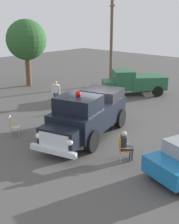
{
  "coord_description": "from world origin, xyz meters",
  "views": [
    {
      "loc": [
        -11.18,
        -9.46,
        5.94
      ],
      "look_at": [
        -0.58,
        0.34,
        1.23
      ],
      "focal_mm": 47.89,
      "sensor_mm": 36.0,
      "label": 1
    }
  ],
  "objects_px": {
    "spectator_seated": "(126,144)",
    "spectator_standing": "(56,91)",
    "traffic_cone": "(62,108)",
    "parked_pickup": "(134,82)",
    "oak_tree_left": "(26,40)",
    "lawn_chair_by_car": "(13,124)",
    "lawn_chair_near_truck": "(123,147)",
    "vintage_fire_truck": "(87,114)",
    "utility_pole": "(111,41)"
  },
  "relations": [
    {
      "from": "spectator_seated",
      "to": "spectator_standing",
      "type": "distance_m",
      "value": 9.09
    },
    {
      "from": "spectator_seated",
      "to": "traffic_cone",
      "type": "relative_size",
      "value": 2.03
    },
    {
      "from": "parked_pickup",
      "to": "oak_tree_left",
      "type": "bearing_deg",
      "value": 114.15
    },
    {
      "from": "lawn_chair_by_car",
      "to": "lawn_chair_near_truck",
      "type": "bearing_deg",
      "value": -74.12
    },
    {
      "from": "lawn_chair_by_car",
      "to": "spectator_seated",
      "type": "relative_size",
      "value": 0.79
    },
    {
      "from": "parked_pickup",
      "to": "lawn_chair_near_truck",
      "type": "relative_size",
      "value": 4.72
    },
    {
      "from": "spectator_standing",
      "to": "oak_tree_left",
      "type": "bearing_deg",
      "value": 69.95
    },
    {
      "from": "vintage_fire_truck",
      "to": "traffic_cone",
      "type": "relative_size",
      "value": 9.95
    },
    {
      "from": "spectator_standing",
      "to": "oak_tree_left",
      "type": "relative_size",
      "value": 0.3
    },
    {
      "from": "lawn_chair_by_car",
      "to": "traffic_cone",
      "type": "distance_m",
      "value": 4.36
    },
    {
      "from": "spectator_seated",
      "to": "utility_pole",
      "type": "height_order",
      "value": "utility_pole"
    },
    {
      "from": "spectator_standing",
      "to": "parked_pickup",
      "type": "bearing_deg",
      "value": -20.7
    },
    {
      "from": "parked_pickup",
      "to": "spectator_standing",
      "type": "height_order",
      "value": "parked_pickup"
    },
    {
      "from": "traffic_cone",
      "to": "spectator_standing",
      "type": "bearing_deg",
      "value": 61.01
    },
    {
      "from": "oak_tree_left",
      "to": "traffic_cone",
      "type": "relative_size",
      "value": 8.89
    },
    {
      "from": "lawn_chair_by_car",
      "to": "vintage_fire_truck",
      "type": "bearing_deg",
      "value": -48.94
    },
    {
      "from": "spectator_seated",
      "to": "traffic_cone",
      "type": "height_order",
      "value": "spectator_seated"
    },
    {
      "from": "lawn_chair_near_truck",
      "to": "spectator_seated",
      "type": "xyz_separation_m",
      "value": [
        0.09,
        -0.1,
        0.11
      ]
    },
    {
      "from": "lawn_chair_near_truck",
      "to": "spectator_seated",
      "type": "height_order",
      "value": "spectator_seated"
    },
    {
      "from": "lawn_chair_near_truck",
      "to": "utility_pole",
      "type": "height_order",
      "value": "utility_pole"
    },
    {
      "from": "spectator_seated",
      "to": "vintage_fire_truck",
      "type": "bearing_deg",
      "value": 75.07
    },
    {
      "from": "parked_pickup",
      "to": "traffic_cone",
      "type": "relative_size",
      "value": 7.58
    },
    {
      "from": "lawn_chair_near_truck",
      "to": "lawn_chair_by_car",
      "type": "distance_m",
      "value": 6.01
    },
    {
      "from": "vintage_fire_truck",
      "to": "traffic_cone",
      "type": "bearing_deg",
      "value": 65.48
    },
    {
      "from": "lawn_chair_by_car",
      "to": "oak_tree_left",
      "type": "bearing_deg",
      "value": 49.57
    },
    {
      "from": "parked_pickup",
      "to": "traffic_cone",
      "type": "height_order",
      "value": "parked_pickup"
    },
    {
      "from": "lawn_chair_by_car",
      "to": "utility_pole",
      "type": "distance_m",
      "value": 13.59
    },
    {
      "from": "lawn_chair_by_car",
      "to": "utility_pole",
      "type": "height_order",
      "value": "utility_pole"
    },
    {
      "from": "lawn_chair_by_car",
      "to": "spectator_seated",
      "type": "xyz_separation_m",
      "value": [
        1.73,
        -5.88,
        0.11
      ]
    },
    {
      "from": "vintage_fire_truck",
      "to": "spectator_seated",
      "type": "bearing_deg",
      "value": -104.93
    },
    {
      "from": "spectator_seated",
      "to": "parked_pickup",
      "type": "bearing_deg",
      "value": 32.89
    },
    {
      "from": "oak_tree_left",
      "to": "parked_pickup",
      "type": "bearing_deg",
      "value": -65.85
    },
    {
      "from": "parked_pickup",
      "to": "utility_pole",
      "type": "relative_size",
      "value": 0.66
    },
    {
      "from": "oak_tree_left",
      "to": "utility_pole",
      "type": "bearing_deg",
      "value": -43.26
    },
    {
      "from": "spectator_standing",
      "to": "traffic_cone",
      "type": "relative_size",
      "value": 2.64
    },
    {
      "from": "oak_tree_left",
      "to": "spectator_standing",
      "type": "bearing_deg",
      "value": -110.05
    },
    {
      "from": "oak_tree_left",
      "to": "utility_pole",
      "type": "xyz_separation_m",
      "value": [
        5.25,
        -4.94,
        -0.14
      ]
    },
    {
      "from": "lawn_chair_near_truck",
      "to": "lawn_chair_by_car",
      "type": "relative_size",
      "value": 1.0
    },
    {
      "from": "vintage_fire_truck",
      "to": "traffic_cone",
      "type": "height_order",
      "value": "vintage_fire_truck"
    },
    {
      "from": "vintage_fire_truck",
      "to": "spectator_standing",
      "type": "height_order",
      "value": "vintage_fire_truck"
    },
    {
      "from": "vintage_fire_truck",
      "to": "oak_tree_left",
      "type": "distance_m",
      "value": 12.88
    },
    {
      "from": "parked_pickup",
      "to": "utility_pole",
      "type": "height_order",
      "value": "utility_pole"
    },
    {
      "from": "traffic_cone",
      "to": "lawn_chair_near_truck",
      "type": "bearing_deg",
      "value": -111.38
    },
    {
      "from": "spectator_seated",
      "to": "spectator_standing",
      "type": "bearing_deg",
      "value": 67.8
    },
    {
      "from": "vintage_fire_truck",
      "to": "utility_pole",
      "type": "height_order",
      "value": "utility_pole"
    },
    {
      "from": "vintage_fire_truck",
      "to": "oak_tree_left",
      "type": "xyz_separation_m",
      "value": [
        4.89,
        11.61,
        2.71
      ]
    },
    {
      "from": "oak_tree_left",
      "to": "lawn_chair_near_truck",
      "type": "bearing_deg",
      "value": -111.73
    },
    {
      "from": "parked_pickup",
      "to": "vintage_fire_truck",
      "type": "bearing_deg",
      "value": -160.05
    },
    {
      "from": "parked_pickup",
      "to": "lawn_chair_near_truck",
      "type": "height_order",
      "value": "parked_pickup"
    },
    {
      "from": "vintage_fire_truck",
      "to": "lawn_chair_by_car",
      "type": "relative_size",
      "value": 6.19
    }
  ]
}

